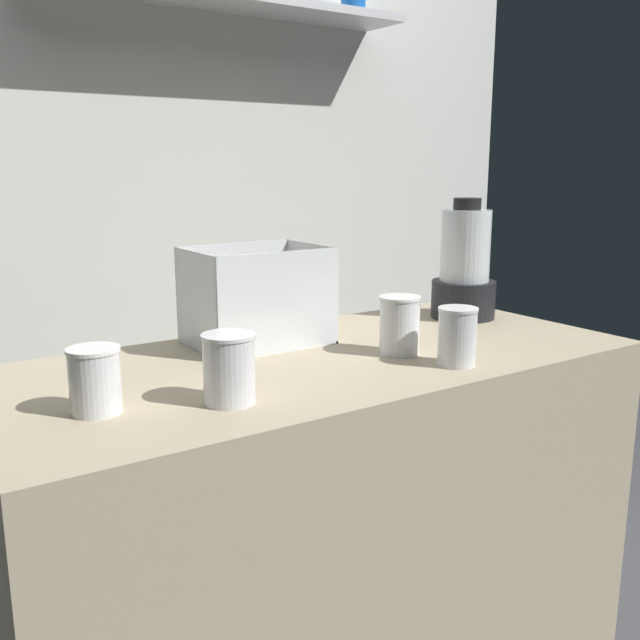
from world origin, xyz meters
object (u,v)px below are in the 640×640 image
object	(u,v)px
carrot_display_bin	(255,314)
juice_cup_mango_left	(229,372)
blender_pitcher	(464,270)
juice_cup_beet_far_left	(95,384)
juice_cup_orange_middle	(400,328)
juice_cup_mango_right	(457,340)

from	to	relation	value
carrot_display_bin	juice_cup_mango_left	size ratio (longest dim) A/B	2.48
blender_pitcher	juice_cup_beet_far_left	xyz separation A→B (m)	(-1.05, -0.20, -0.08)
blender_pitcher	juice_cup_orange_middle	distance (m)	0.44
blender_pitcher	juice_cup_mango_left	distance (m)	0.89
blender_pitcher	juice_cup_mango_right	distance (m)	0.49
juice_cup_mango_left	juice_cup_mango_right	world-z (taller)	juice_cup_mango_left
juice_cup_beet_far_left	juice_cup_orange_middle	world-z (taller)	juice_cup_orange_middle
blender_pitcher	juice_cup_beet_far_left	bearing A→B (deg)	-169.05
juice_cup_mango_left	juice_cup_mango_right	xyz separation A→B (m)	(0.49, -0.05, -0.00)
juice_cup_beet_far_left	juice_cup_mango_right	world-z (taller)	juice_cup_mango_right
juice_cup_mango_left	juice_cup_orange_middle	bearing A→B (deg)	10.63
juice_cup_mango_left	juice_cup_orange_middle	world-z (taller)	juice_cup_orange_middle
carrot_display_bin	juice_cup_mango_right	distance (m)	0.47
juice_cup_mango_left	juice_cup_mango_right	size ratio (longest dim) A/B	1.01
carrot_display_bin	blender_pitcher	size ratio (longest dim) A/B	0.95
carrot_display_bin	juice_cup_mango_left	distance (m)	0.42
juice_cup_beet_far_left	juice_cup_orange_middle	size ratio (longest dim) A/B	0.87
juice_cup_orange_middle	juice_cup_mango_right	world-z (taller)	juice_cup_orange_middle
blender_pitcher	juice_cup_mango_left	size ratio (longest dim) A/B	2.61
juice_cup_beet_far_left	juice_cup_mango_left	distance (m)	0.22
juice_cup_beet_far_left	juice_cup_mango_left	size ratio (longest dim) A/B	0.91
juice_cup_orange_middle	juice_cup_mango_right	size ratio (longest dim) A/B	1.06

